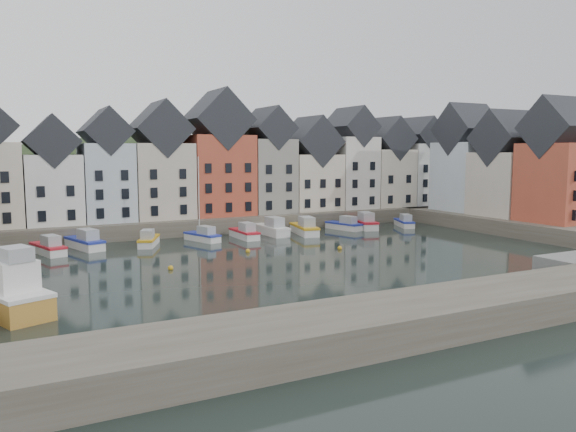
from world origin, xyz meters
TOP-DOWN VIEW (x-y plane):
  - ground at (0.00, 0.00)m, footprint 260.00×260.00m
  - far_quay at (0.00, 30.00)m, footprint 90.00×16.00m
  - right_quay at (37.00, 3.00)m, footprint 14.00×54.00m
  - near_wall at (-10.00, -22.00)m, footprint 50.00×6.00m
  - hillside at (0.02, 56.00)m, footprint 153.60×70.40m
  - far_terrace at (3.21, 28.00)m, footprint 72.37×8.16m
  - right_terrace at (36.00, 8.07)m, footprint 8.30×24.25m
  - mooring_buoys at (-4.00, 5.33)m, footprint 20.50×5.50m
  - boat_a at (-23.48, 16.83)m, footprint 3.53×6.38m
  - boat_b at (-19.51, 18.56)m, footprint 3.85×7.00m
  - boat_c at (-12.60, 17.43)m, footprint 3.82×5.89m
  - boat_d at (-5.83, 17.72)m, footprint 3.39×5.79m
  - boat_e at (-0.37, 17.43)m, footprint 1.94×6.04m
  - boat_f at (4.02, 18.67)m, footprint 2.45×7.11m
  - boat_g at (8.14, 17.03)m, footprint 3.57×7.32m
  - boat_h at (15.34, 18.33)m, footprint 3.24×5.99m
  - boat_i at (18.55, 18.22)m, footprint 3.87×7.29m
  - boat_j at (24.97, 17.08)m, footprint 3.68×5.71m
  - large_vessel at (-28.15, -5.01)m, footprint 6.98×11.73m

SIDE VIEW (x-z plane):
  - hillside at x=0.02m, z-range -49.96..14.04m
  - ground at x=0.00m, z-range 0.00..0.00m
  - mooring_buoys at x=-4.00m, z-range -0.10..0.40m
  - boat_j at x=24.97m, z-range -0.43..1.68m
  - boat_c at x=-12.60m, z-range -0.44..1.73m
  - boat_h at x=15.34m, z-range -0.44..1.75m
  - boat_d at x=-5.83m, z-range -4.60..5.98m
  - boat_e at x=-0.37m, z-range -0.47..1.84m
  - boat_a at x=-23.48m, z-range -0.47..1.87m
  - boat_b at x=-19.51m, z-range -0.52..2.05m
  - boat_i at x=18.55m, z-range -0.54..2.13m
  - boat_g at x=8.14m, z-range -0.54..2.15m
  - boat_f at x=4.02m, z-range -0.55..2.15m
  - far_quay at x=0.00m, z-range 0.00..2.00m
  - right_quay at x=37.00m, z-range 0.00..2.00m
  - near_wall at x=-10.00m, z-range 0.00..2.00m
  - large_vessel at x=-28.15m, z-range -1.57..4.35m
  - far_terrace at x=3.21m, z-range -0.01..17.76m
  - right_terrace at x=36.00m, z-range 0.73..17.10m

